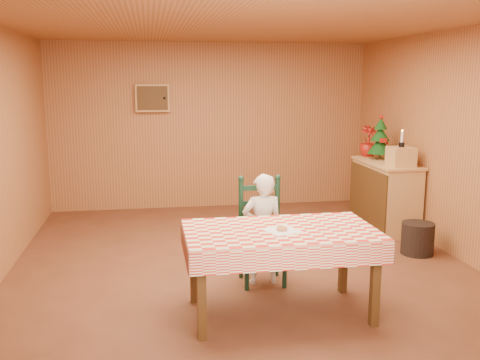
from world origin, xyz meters
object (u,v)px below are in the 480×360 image
dining_table (280,238)px  christmas_tree (380,139)px  seated_child (263,229)px  ladder_chair (261,233)px  shelf_unit (385,195)px  crate (401,157)px  storage_bin (418,238)px

dining_table → christmas_tree: christmas_tree is taller
dining_table → seated_child: bearing=90.0°
ladder_chair → christmas_tree: bearing=42.4°
shelf_unit → crate: 0.71m
seated_child → christmas_tree: bearing=-136.8°
dining_table → storage_bin: 2.44m
crate → shelf_unit: bearing=91.2°
ladder_chair → seated_child: size_ratio=0.96×
dining_table → seated_child: 0.74m
dining_table → storage_bin: dining_table is taller
crate → seated_child: bearing=-147.8°
dining_table → ladder_chair: bearing=90.0°
christmas_tree → seated_child: bearing=-136.8°
shelf_unit → crate: (0.01, -0.40, 0.59)m
storage_bin → seated_child: bearing=-163.7°
dining_table → storage_bin: (1.99, 1.31, -0.50)m
dining_table → ladder_chair: (0.00, 0.79, -0.18)m
dining_table → seated_child: seated_child is taller
christmas_tree → shelf_unit: bearing=-92.0°
dining_table → shelf_unit: shelf_unit is taller
storage_bin → shelf_unit: bearing=85.5°
seated_child → storage_bin: (1.99, 0.58, -0.37)m
christmas_tree → storage_bin: christmas_tree is taller
dining_table → crate: size_ratio=5.52×
dining_table → crate: bearing=44.4°
crate → storage_bin: crate is taller
seated_child → storage_bin: size_ratio=2.98×
crate → storage_bin: bearing=-97.6°
ladder_chair → seated_child: (-0.00, -0.06, 0.06)m
dining_table → ladder_chair: size_ratio=1.53×
dining_table → christmas_tree: (2.09, 2.70, 0.52)m
shelf_unit → christmas_tree: bearing=88.0°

